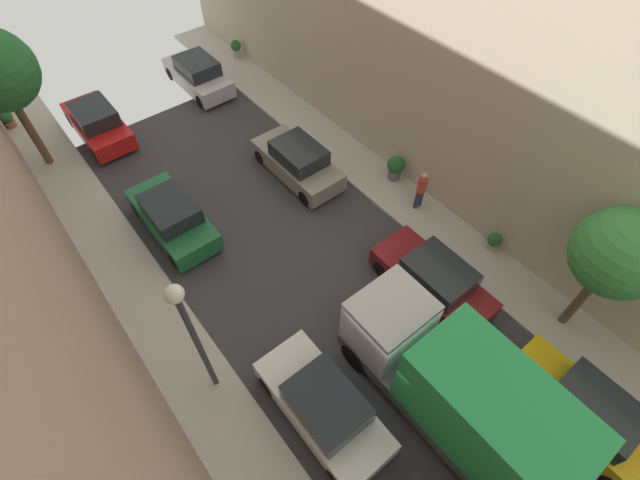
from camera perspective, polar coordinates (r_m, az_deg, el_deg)
name	(u,v)px	position (r m, az deg, el deg)	size (l,w,h in m)	color
ground	(393,360)	(14.54, 9.14, -14.68)	(32.00, 32.00, 0.00)	#38383D
sidewalk_left	(257,471)	(13.45, -7.99, -26.90)	(2.00, 44.00, 0.15)	#B7B2A8
sidewalk_right	(496,274)	(16.97, 21.25, -4.03)	(2.00, 44.00, 0.15)	#B7B2A8
parked_car_left_3	(324,407)	(13.10, 0.48, -20.25)	(1.78, 4.20, 1.57)	white
parked_car_left_4	(172,217)	(17.46, -18.10, 2.79)	(1.78, 4.20, 1.57)	#1E6638
parked_car_left_5	(97,123)	(22.95, -26.23, 13.09)	(1.78, 4.20, 1.57)	red
parked_car_right_0	(584,412)	(14.88, 30.31, -18.17)	(1.78, 4.20, 1.57)	gold
parked_car_right_1	(434,280)	(15.37, 14.11, -4.94)	(1.78, 4.20, 1.57)	maroon
parked_car_right_2	(298,162)	(18.76, -2.82, 9.83)	(1.78, 4.20, 1.57)	gray
parked_car_right_3	(198,75)	(24.67, -15.09, 19.46)	(1.78, 4.20, 1.57)	silver
delivery_truck	(461,393)	(12.60, 17.29, -17.88)	(2.26, 6.60, 3.38)	#4C4C51
pedestrian	(421,189)	(17.51, 12.62, 6.29)	(0.40, 0.36, 1.72)	#2D334C
street_tree_1	(619,254)	(14.15, 33.53, -1.48)	(2.47, 2.47, 4.82)	brown
potted_plant_0	(236,48)	(26.65, -10.54, 22.72)	(0.55, 0.55, 0.92)	#B2A899
potted_plant_2	(7,118)	(25.53, -34.75, 12.49)	(0.58, 0.58, 0.83)	brown
potted_plant_3	(494,241)	(17.21, 21.04, -0.13)	(0.49, 0.49, 0.75)	#B2A899
potted_plant_4	(395,167)	(18.73, 9.48, 9.06)	(0.69, 0.69, 1.05)	slate
lamp_post	(190,328)	(11.27, -16.04, -10.55)	(0.44, 0.44, 5.10)	#333338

